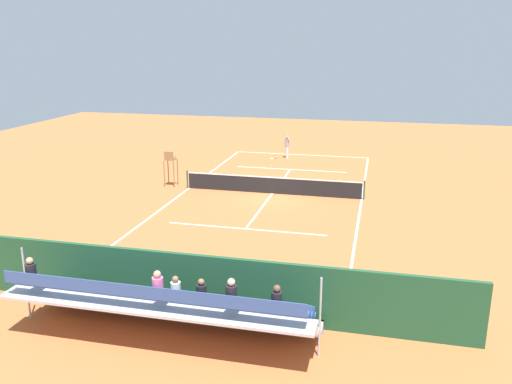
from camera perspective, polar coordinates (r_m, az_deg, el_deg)
The scene contains 11 objects.
ground_plane at distance 29.96m, azimuth 1.77°, elevation -0.17°, with size 60.00×60.00×0.00m, color #BC6033.
court_line_markings at distance 29.99m, azimuth 1.78°, elevation -0.14°, with size 10.10×22.20×0.01m.
tennis_net at distance 29.82m, azimuth 1.78°, elevation 0.76°, with size 10.30×0.10×1.07m.
backdrop_wall at distance 16.98m, azimuth -7.95°, elevation -9.70°, with size 18.00×0.16×2.00m, color #1E4C2D.
bleacher_stand at distance 15.86m, azimuth -9.56°, elevation -11.97°, with size 9.06×2.40×2.48m.
umpire_chair at distance 31.56m, azimuth -9.25°, elevation 2.93°, with size 0.67×0.67×2.14m.
courtside_bench at distance 17.13m, azimuth 1.02°, elevation -10.94°, with size 1.80×0.40×0.93m.
equipment_bag at distance 17.74m, azimuth -6.14°, elevation -11.41°, with size 0.90×0.36×0.36m, color black.
tennis_player at distance 39.05m, azimuth 3.38°, elevation 5.15°, with size 0.47×0.56×1.93m.
tennis_racket at distance 38.97m, azimuth 1.77°, elevation 3.64°, with size 0.58×0.40×0.03m.
tennis_ball_near at distance 36.67m, azimuth 1.67°, elevation 2.89°, with size 0.07×0.07×0.07m, color #CCDB33.
Camera 1 is at (-5.76, 28.21, 8.30)m, focal length 37.00 mm.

